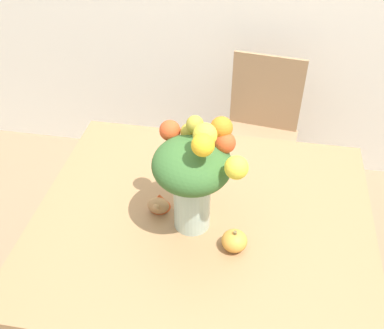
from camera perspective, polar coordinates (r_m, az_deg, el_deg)
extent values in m
plane|color=#8E7556|center=(2.32, 1.06, -19.32)|extent=(12.00, 12.00, 0.00)
cube|color=#9E754C|center=(1.74, 1.34, -7.04)|extent=(1.29, 1.10, 0.03)
cylinder|color=#9E754C|center=(2.46, -10.58, -2.85)|extent=(0.06, 0.06, 0.71)
cylinder|color=#9E754C|center=(2.38, 17.24, -6.06)|extent=(0.06, 0.06, 0.71)
cylinder|color=#B2CCBC|center=(1.63, 0.00, -4.65)|extent=(0.13, 0.13, 0.23)
cylinder|color=silver|center=(1.67, 0.00, -6.27)|extent=(0.12, 0.12, 0.10)
cylinder|color=#38662D|center=(1.60, 0.95, -3.82)|extent=(0.01, 0.01, 0.29)
cylinder|color=#38662D|center=(1.62, 0.45, -3.13)|extent=(0.00, 0.01, 0.29)
cylinder|color=#38662D|center=(1.62, -0.67, -3.23)|extent=(0.01, 0.00, 0.29)
cylinder|color=#38662D|center=(1.59, -0.87, -4.00)|extent=(0.01, 0.01, 0.29)
cylinder|color=#38662D|center=(1.58, 0.14, -4.37)|extent=(0.00, 0.01, 0.29)
ellipsoid|color=#38662D|center=(1.51, 0.00, 0.00)|extent=(0.27, 0.27, 0.16)
sphere|color=yellow|center=(1.40, 5.67, -0.39)|extent=(0.08, 0.08, 0.08)
sphere|color=yellow|center=(1.36, 1.39, 2.48)|extent=(0.07, 0.07, 0.07)
sphere|color=orange|center=(1.49, 3.77, 4.69)|extent=(0.08, 0.08, 0.08)
sphere|color=#D64C23|center=(1.58, -2.82, 4.33)|extent=(0.08, 0.08, 0.08)
sphere|color=yellow|center=(1.40, 1.67, 3.77)|extent=(0.08, 0.08, 0.08)
sphere|color=#D64C23|center=(1.49, 4.19, 2.79)|extent=(0.07, 0.07, 0.07)
sphere|color=#AD9E33|center=(1.56, -0.39, 4.18)|extent=(0.06, 0.06, 0.06)
sphere|color=#AD9E33|center=(1.49, 0.37, 5.14)|extent=(0.06, 0.06, 0.06)
ellipsoid|color=gold|center=(1.61, 5.40, -9.61)|extent=(0.09, 0.09, 0.07)
cylinder|color=brown|center=(1.58, 5.49, -8.69)|extent=(0.01, 0.01, 0.02)
ellipsoid|color=#A87A4C|center=(1.74, -4.29, -5.19)|extent=(0.08, 0.06, 0.07)
cone|color=#C64C23|center=(1.75, -4.12, -4.62)|extent=(0.08, 0.08, 0.07)
sphere|color=#A87A4C|center=(1.70, -4.60, -5.45)|extent=(0.03, 0.03, 0.03)
cube|color=#9E7A56|center=(2.56, 8.13, 2.28)|extent=(0.47, 0.47, 0.02)
cylinder|color=#9E7A56|center=(2.60, 3.29, -3.28)|extent=(0.04, 0.04, 0.44)
cylinder|color=#9E7A56|center=(2.57, 10.68, -4.74)|extent=(0.04, 0.04, 0.44)
cylinder|color=#9E7A56|center=(2.85, 4.99, 1.20)|extent=(0.04, 0.04, 0.44)
cylinder|color=#9E7A56|center=(2.82, 11.72, -0.08)|extent=(0.04, 0.04, 0.44)
cube|color=#9E7A56|center=(2.59, 9.44, 9.01)|extent=(0.40, 0.07, 0.45)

